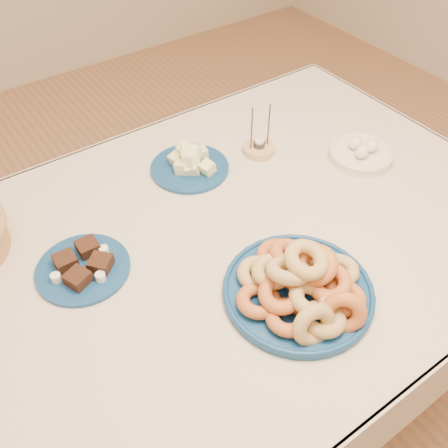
{
  "coord_description": "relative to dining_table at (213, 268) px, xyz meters",
  "views": [
    {
      "loc": [
        -0.47,
        -0.72,
        1.66
      ],
      "look_at": [
        0.0,
        -0.05,
        0.85
      ],
      "focal_mm": 40.0,
      "sensor_mm": 36.0,
      "label": 1
    }
  ],
  "objects": [
    {
      "name": "donut_platter",
      "position": [
        0.06,
        -0.26,
        0.14
      ],
      "size": [
        0.44,
        0.44,
        0.16
      ],
      "rotation": [
        0.0,
        0.0,
        -0.33
      ],
      "color": "navy",
      "rests_on": "dining_table"
    },
    {
      "name": "dining_table",
      "position": [
        0.0,
        0.0,
        0.0
      ],
      "size": [
        1.71,
        1.11,
        0.75
      ],
      "color": "brown",
      "rests_on": "ground"
    },
    {
      "name": "brownie_plate",
      "position": [
        -0.3,
        0.1,
        0.12
      ],
      "size": [
        0.28,
        0.28,
        0.04
      ],
      "rotation": [
        0.0,
        0.0,
        0.32
      ],
      "color": "navy",
      "rests_on": "dining_table"
    },
    {
      "name": "melon_plate",
      "position": [
        0.11,
        0.28,
        0.13
      ],
      "size": [
        0.28,
        0.28,
        0.08
      ],
      "rotation": [
        0.0,
        0.0,
        0.28
      ],
      "color": "navy",
      "rests_on": "dining_table"
    },
    {
      "name": "egg_bowl",
      "position": [
        0.55,
        0.03,
        0.13
      ],
      "size": [
        0.24,
        0.24,
        0.06
      ],
      "rotation": [
        0.0,
        0.0,
        0.32
      ],
      "color": "silver",
      "rests_on": "dining_table"
    },
    {
      "name": "ground",
      "position": [
        0.0,
        0.0,
        -0.64
      ],
      "size": [
        5.0,
        5.0,
        0.0
      ],
      "primitive_type": "plane",
      "color": "#9A6B48",
      "rests_on": "ground"
    },
    {
      "name": "candle_holder",
      "position": [
        0.33,
        0.23,
        0.12
      ],
      "size": [
        0.11,
        0.11,
        0.16
      ],
      "rotation": [
        0.0,
        0.0,
        -0.21
      ],
      "color": "tan",
      "rests_on": "dining_table"
    }
  ]
}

